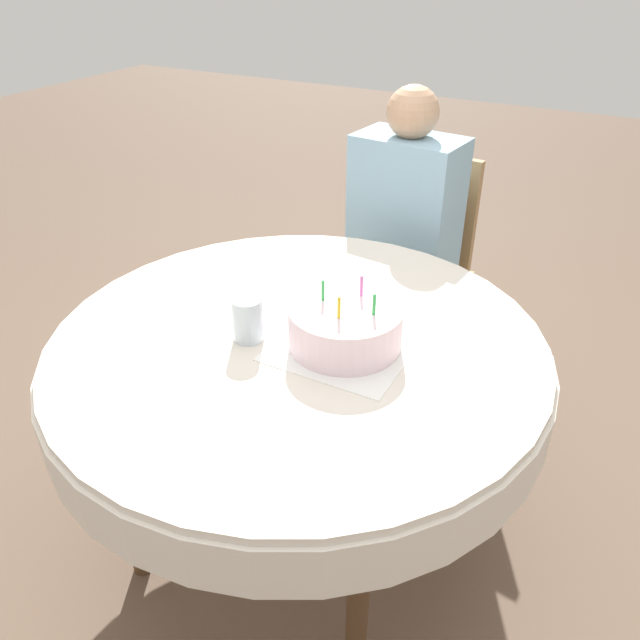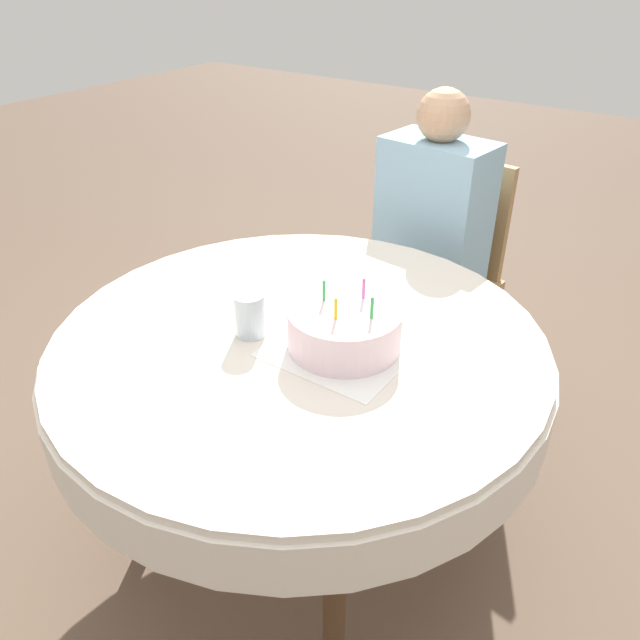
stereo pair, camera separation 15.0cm
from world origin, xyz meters
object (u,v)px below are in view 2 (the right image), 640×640
Objects in this scene: chair at (438,270)px; drinking_glass at (250,315)px; person at (429,227)px; birthday_cake at (344,328)px.

chair is 1.05m from drinking_glass.
person is at bearing 87.39° from drinking_glass.
birthday_cake is (0.18, -0.83, 0.08)m from person.
chair is at bearing 90.00° from person.
chair is 0.98m from birthday_cake.
chair is 0.77× the size of person.
birthday_cake is at bearing -71.24° from person.
person reaches higher than drinking_glass.
birthday_cake is 2.43× the size of drinking_glass.
chair is at bearing 100.38° from birthday_cake.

